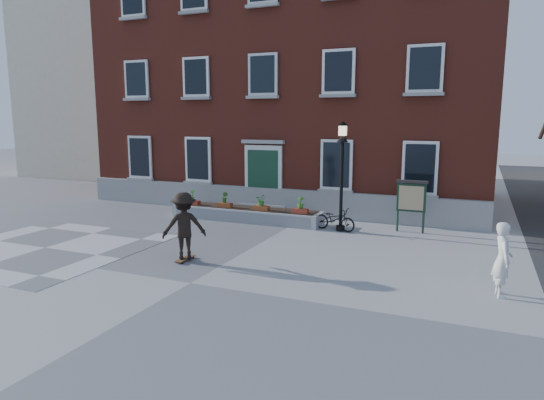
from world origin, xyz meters
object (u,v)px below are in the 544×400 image
at_px(bystander, 503,259).
at_px(notice_board, 411,197).
at_px(skateboarder, 184,226).
at_px(bicycle, 335,219).
at_px(lamp_post, 342,161).

distance_m(bystander, notice_board, 6.29).
distance_m(notice_board, skateboarder, 8.23).
xyz_separation_m(bicycle, lamp_post, (0.22, 0.01, 2.12)).
distance_m(bicycle, lamp_post, 2.13).
height_order(bicycle, lamp_post, lamp_post).
bearing_deg(bystander, notice_board, 15.02).
relative_size(bicycle, lamp_post, 0.40).
bearing_deg(notice_board, bystander, -63.96).
bearing_deg(lamp_post, notice_board, 18.40).
xyz_separation_m(bicycle, bystander, (5.32, -4.85, 0.45)).
bearing_deg(lamp_post, bystander, -43.62).
bearing_deg(bystander, bicycle, 36.62).
bearing_deg(bicycle, skateboarder, 162.09).
bearing_deg(skateboarder, bystander, 3.52).
bearing_deg(bystander, lamp_post, 35.37).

